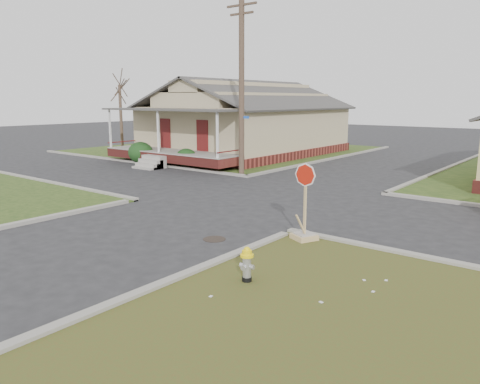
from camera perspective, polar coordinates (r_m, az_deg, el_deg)
The scene contains 11 objects.
ground at distance 15.13m, azimuth -8.16°, elevation -3.78°, with size 120.00×120.00×0.00m, color #242427.
verge_far_left at distance 36.86m, azimuth -1.85°, elevation 5.20°, with size 19.00×19.00×0.05m, color #273F16.
curbs at distance 18.81m, azimuth 2.92°, elevation -0.72°, with size 80.00×40.00×0.12m, color gray, non-canonical shape.
manhole at distance 13.30m, azimuth -3.14°, elevation -5.75°, with size 0.64×0.64×0.01m, color black.
corner_house at distance 33.79m, azimuth 0.60°, elevation 8.49°, with size 10.10×15.50×5.30m.
utility_pole at distance 24.06m, azimuth 0.19°, elevation 13.06°, with size 1.80×0.28×9.00m.
tree_far_left at distance 36.16m, azimuth -14.30°, elevation 8.68°, with size 0.22×0.22×4.90m, color #453327.
fire_hydrant at distance 10.08m, azimuth 0.85°, elevation -8.57°, with size 0.29×0.29×0.77m.
stop_sign at distance 13.11m, azimuth 7.85°, elevation -3.79°, with size 0.61×0.60×2.15m.
hedge_left at distance 29.68m, azimuth -12.01°, elevation 4.72°, with size 1.58×1.30×1.21m, color #153513.
hedge_right at distance 27.36m, azimuth -6.55°, elevation 4.21°, with size 1.39×1.14×1.06m, color #153513.
Camera 1 is at (10.64, -10.02, 3.88)m, focal length 35.00 mm.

